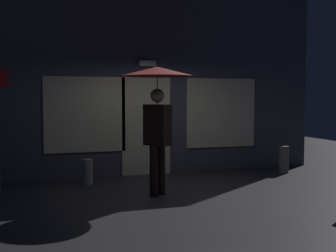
# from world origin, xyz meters

# --- Properties ---
(ground_plane) EXTENTS (18.00, 18.00, 0.00)m
(ground_plane) POSITION_xyz_m (0.00, 0.00, 0.00)
(ground_plane) COLOR #2D2D33
(building_facade) EXTENTS (8.26, 0.48, 4.40)m
(building_facade) POSITION_xyz_m (0.00, 2.35, 2.18)
(building_facade) COLOR #4C4C56
(building_facade) RESTS_ON ground
(person_with_umbrella) EXTENTS (1.29, 1.29, 2.25)m
(person_with_umbrella) POSITION_xyz_m (-0.39, 0.06, 1.80)
(person_with_umbrella) COLOR black
(person_with_umbrella) RESTS_ON ground
(sidewalk_bollard) EXTENTS (0.21, 0.21, 0.49)m
(sidewalk_bollard) POSITION_xyz_m (-1.41, 1.46, 0.25)
(sidewalk_bollard) COLOR #9E998E
(sidewalk_bollard) RESTS_ON ground
(sidewalk_bollard_2) EXTENTS (0.21, 0.21, 0.61)m
(sidewalk_bollard_2) POSITION_xyz_m (3.01, 1.37, 0.31)
(sidewalk_bollard_2) COLOR slate
(sidewalk_bollard_2) RESTS_ON ground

